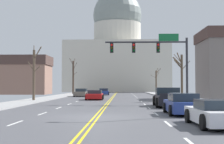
{
  "coord_description": "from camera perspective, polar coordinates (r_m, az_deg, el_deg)",
  "views": [
    {
      "loc": [
        1.43,
        -18.53,
        1.73
      ],
      "look_at": [
        -0.0,
        27.81,
        3.63
      ],
      "focal_mm": 53.22,
      "sensor_mm": 36.0,
      "label": 1
    }
  ],
  "objects": [
    {
      "name": "sedan_near_01",
      "position": [
        20.48,
        11.98,
        -5.45
      ],
      "size": [
        1.94,
        4.34,
        1.28
      ],
      "color": "navy",
      "rests_on": "ground"
    },
    {
      "name": "bare_tree_03",
      "position": [
        65.2,
        -6.68,
        -0.8
      ],
      "size": [
        1.49,
        2.07,
        6.98
      ],
      "color": "#423328",
      "rests_on": "ground"
    },
    {
      "name": "signal_gantry",
      "position": [
        32.06,
        7.71,
        3.29
      ],
      "size": [
        7.91,
        0.41,
        6.56
      ],
      "color": "#28282D",
      "rests_on": "ground"
    },
    {
      "name": "sedan_oncoming_01",
      "position": [
        52.84,
        -5.28,
        -3.58
      ],
      "size": [
        2.12,
        4.58,
        1.25
      ],
      "color": "#6B6056",
      "rests_on": "ground"
    },
    {
      "name": "sedan_oncoming_02",
      "position": [
        61.11,
        -1.42,
        -3.43
      ],
      "size": [
        2.04,
        4.57,
        1.21
      ],
      "color": "navy",
      "rests_on": "ground"
    },
    {
      "name": "pickup_truck_near_00",
      "position": [
        27.96,
        9.63,
        -4.42
      ],
      "size": [
        2.43,
        5.51,
        1.56
      ],
      "color": "black",
      "rests_on": "ground"
    },
    {
      "name": "sedan_oncoming_00",
      "position": [
        40.7,
        -2.98,
        -3.99
      ],
      "size": [
        2.14,
        4.4,
        1.17
      ],
      "color": "#B71414",
      "rests_on": "ground"
    },
    {
      "name": "ground",
      "position": [
        18.66,
        -2.66,
        -7.6
      ],
      "size": [
        20.0,
        180.0,
        0.2
      ],
      "color": "#4A4A4F"
    },
    {
      "name": "sedan_near_02",
      "position": [
        14.89,
        17.48,
        -6.85
      ],
      "size": [
        2.08,
        4.41,
        1.13
      ],
      "color": "silver",
      "rests_on": "ground"
    },
    {
      "name": "bare_tree_02",
      "position": [
        73.24,
        7.6,
        -1.46
      ],
      "size": [
        2.19,
        2.57,
        5.46
      ],
      "color": "#4C3D2D",
      "rests_on": "ground"
    },
    {
      "name": "bare_tree_00",
      "position": [
        36.52,
        11.79,
        -0.3
      ],
      "size": [
        1.79,
        1.52,
        5.26
      ],
      "color": "#4C3D2D",
      "rests_on": "ground"
    },
    {
      "name": "capitol_building",
      "position": [
        97.18,
        0.92,
        3.32
      ],
      "size": [
        28.69,
        21.67,
        31.82
      ],
      "color": "beige",
      "rests_on": "ground"
    },
    {
      "name": "flank_building_01",
      "position": [
        68.1,
        -14.67,
        -0.49
      ],
      "size": [
        9.74,
        7.13,
        7.58
      ],
      "color": "#8C6656",
      "rests_on": "ground"
    },
    {
      "name": "bare_tree_01",
      "position": [
        37.43,
        -13.25,
        -0.13
      ],
      "size": [
        1.83,
        1.74,
        6.12
      ],
      "color": "brown",
      "rests_on": "ground"
    }
  ]
}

